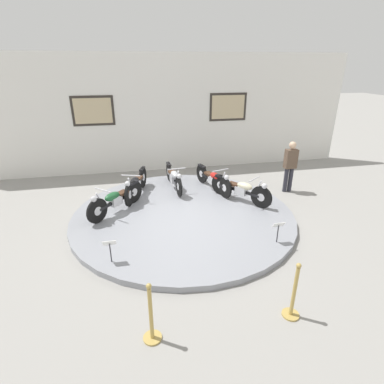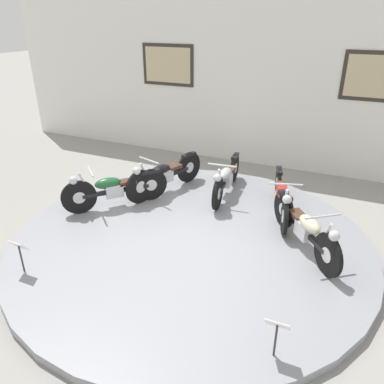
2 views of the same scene
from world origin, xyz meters
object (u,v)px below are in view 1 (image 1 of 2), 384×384
motorcycle_green (115,199)px  info_placard_front_centre (278,227)px  info_placard_front_left (110,246)px  motorcycle_black (136,184)px  stanchion_post_right_of_entry (293,299)px  motorcycle_silver (174,177)px  motorcycle_cream (241,189)px  visitor_standing (290,164)px  motorcycle_red (213,179)px  stanchion_post_left_of_entry (151,321)px

motorcycle_green → info_placard_front_centre: bearing=-31.9°
motorcycle_green → info_placard_front_left: 2.18m
motorcycle_black → info_placard_front_left: 3.18m
stanchion_post_right_of_entry → motorcycle_silver: bearing=101.7°
stanchion_post_right_of_entry → motorcycle_cream: bearing=81.4°
motorcycle_green → stanchion_post_right_of_entry: bearing=-54.8°
motorcycle_cream → visitor_standing: bearing=20.9°
motorcycle_red → stanchion_post_right_of_entry: stanchion_post_right_of_entry is taller
motorcycle_cream → info_placard_front_centre: bearing=-88.8°
stanchion_post_right_of_entry → stanchion_post_left_of_entry: bearing=180.0°
stanchion_post_left_of_entry → motorcycle_cream: bearing=54.8°
stanchion_post_right_of_entry → visitor_standing: bearing=62.9°
motorcycle_green → stanchion_post_left_of_entry: size_ratio=1.47×
motorcycle_silver → motorcycle_green: bearing=-142.5°
visitor_standing → stanchion_post_right_of_entry: bearing=-117.1°
info_placard_front_centre → visitor_standing: visitor_standing is taller
stanchion_post_left_of_entry → stanchion_post_right_of_entry: (2.23, 0.00, 0.00)m
motorcycle_green → motorcycle_black: motorcycle_black is taller
motorcycle_green → info_placard_front_centre: size_ratio=2.94×
motorcycle_green → motorcycle_cream: size_ratio=0.94×
motorcycle_red → stanchion_post_left_of_entry: size_ratio=1.85×
motorcycle_red → info_placard_front_left: size_ratio=3.71×
motorcycle_cream → visitor_standing: size_ratio=1.00×
motorcycle_green → motorcycle_silver: 2.18m
motorcycle_black → info_placard_front_left: size_ratio=3.75×
visitor_standing → info_placard_front_centre: bearing=-121.6°
stanchion_post_left_of_entry → motorcycle_silver: bearing=78.2°
motorcycle_red → info_placard_front_left: motorcycle_red is taller
motorcycle_green → stanchion_post_right_of_entry: size_ratio=1.47×
info_placard_front_left → stanchion_post_left_of_entry: stanchion_post_left_of_entry is taller
info_placard_front_left → stanchion_post_right_of_entry: (2.89, -1.86, -0.16)m
motorcycle_cream → stanchion_post_right_of_entry: bearing=-98.6°
info_placard_front_left → visitor_standing: size_ratio=0.32×
motorcycle_silver → motorcycle_cream: motorcycle_cream is taller
motorcycle_red → stanchion_post_left_of_entry: (-2.29, -4.98, -0.17)m
motorcycle_black → visitor_standing: visitor_standing is taller
motorcycle_black → stanchion_post_left_of_entry: stanchion_post_left_of_entry is taller
motorcycle_silver → motorcycle_cream: (1.72, -1.33, 0.00)m
motorcycle_silver → info_placard_front_left: (-1.77, -3.50, -0.01)m
motorcycle_silver → motorcycle_cream: 2.18m
motorcycle_silver → stanchion_post_right_of_entry: (1.11, -5.36, -0.17)m
motorcycle_green → info_placard_front_left: size_ratio=2.94×
motorcycle_green → info_placard_front_left: bearing=-91.1°
motorcycle_black → motorcycle_silver: 1.24m
motorcycle_green → stanchion_post_right_of_entry: stanchion_post_right_of_entry is taller
motorcycle_cream → motorcycle_silver: bearing=142.3°
motorcycle_silver → info_placard_front_left: size_ratio=3.83×
motorcycle_green → motorcycle_red: bearing=18.0°
motorcycle_black → motorcycle_cream: motorcycle_black is taller
motorcycle_silver → info_placard_front_left: motorcycle_silver is taller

